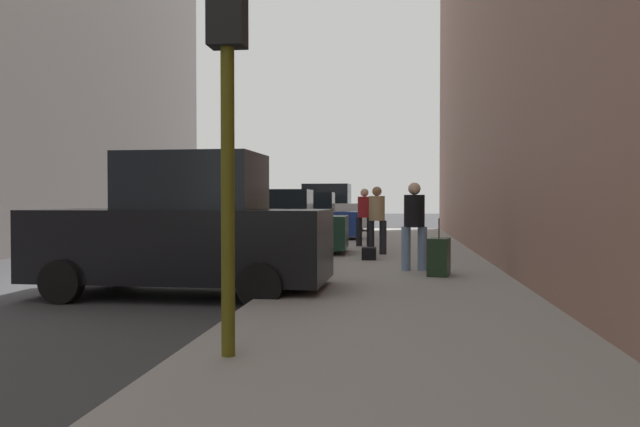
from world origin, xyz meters
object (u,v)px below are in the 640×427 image
(traffic_light, at_px, (228,58))
(pedestrian_in_jeans, at_px, (414,221))
(parked_dark_green_sedan, at_px, (268,226))
(rolling_suitcase, at_px, (439,257))
(parked_black_suv, at_px, (184,231))
(pedestrian_in_red_jacket, at_px, (364,214))
(pedestrian_in_tan_coat, at_px, (377,216))
(parked_blue_sedan, at_px, (303,219))
(duffel_bag, at_px, (369,253))
(parked_white_van, at_px, (324,211))
(fire_hydrant, at_px, (321,251))

(traffic_light, distance_m, pedestrian_in_jeans, 7.33)
(parked_dark_green_sedan, distance_m, rolling_suitcase, 6.07)
(parked_black_suv, xyz_separation_m, pedestrian_in_red_jacket, (2.37, 9.04, 0.07))
(pedestrian_in_tan_coat, bearing_deg, traffic_light, -95.28)
(parked_dark_green_sedan, relative_size, pedestrian_in_tan_coat, 2.49)
(parked_dark_green_sedan, xyz_separation_m, pedestrian_in_red_jacket, (2.37, 2.58, 0.26))
(parked_black_suv, relative_size, parked_blue_sedan, 1.09)
(parked_black_suv, bearing_deg, rolling_suitcase, 25.89)
(parked_dark_green_sedan, height_order, pedestrian_in_tan_coat, pedestrian_in_tan_coat)
(parked_dark_green_sedan, bearing_deg, rolling_suitcase, -47.63)
(duffel_bag, bearing_deg, parked_blue_sedan, 109.51)
(parked_black_suv, relative_size, rolling_suitcase, 4.46)
(parked_black_suv, distance_m, pedestrian_in_tan_coat, 6.94)
(parked_white_van, height_order, fire_hydrant, parked_white_van)
(pedestrian_in_red_jacket, relative_size, rolling_suitcase, 1.64)
(fire_hydrant, bearing_deg, duffel_bag, 64.89)
(parked_white_van, relative_size, pedestrian_in_jeans, 2.72)
(parked_blue_sedan, bearing_deg, rolling_suitcase, -68.71)
(pedestrian_in_tan_coat, distance_m, duffel_bag, 1.69)
(fire_hydrant, distance_m, duffel_bag, 2.10)
(pedestrian_in_jeans, relative_size, rolling_suitcase, 1.64)
(parked_white_van, xyz_separation_m, pedestrian_in_red_jacket, (2.37, -9.77, 0.07))
(parked_dark_green_sedan, bearing_deg, traffic_light, -80.09)
(parked_black_suv, bearing_deg, traffic_light, -65.93)
(parked_black_suv, height_order, parked_blue_sedan, parked_black_suv)
(pedestrian_in_red_jacket, xyz_separation_m, duffel_bag, (0.32, -4.18, -0.81))
(rolling_suitcase, xyz_separation_m, duffel_bag, (-1.39, 2.88, -0.20))
(parked_black_suv, height_order, rolling_suitcase, parked_black_suv)
(pedestrian_in_jeans, bearing_deg, fire_hydrant, 173.72)
(rolling_suitcase, distance_m, duffel_bag, 3.20)
(pedestrian_in_red_jacket, bearing_deg, parked_black_suv, -104.70)
(fire_hydrant, height_order, pedestrian_in_jeans, pedestrian_in_jeans)
(parked_dark_green_sedan, distance_m, parked_blue_sedan, 6.00)
(pedestrian_in_tan_coat, distance_m, rolling_suitcase, 4.58)
(parked_white_van, height_order, duffel_bag, parked_white_van)
(parked_black_suv, bearing_deg, parked_dark_green_sedan, 90.00)
(parked_blue_sedan, height_order, fire_hydrant, parked_blue_sedan)
(parked_dark_green_sedan, relative_size, fire_hydrant, 6.05)
(parked_dark_green_sedan, height_order, fire_hydrant, parked_dark_green_sedan)
(pedestrian_in_jeans, relative_size, duffel_bag, 3.89)
(parked_dark_green_sedan, distance_m, fire_hydrant, 3.95)
(traffic_light, distance_m, duffel_bag, 9.38)
(fire_hydrant, bearing_deg, pedestrian_in_tan_coat, 73.20)
(fire_hydrant, height_order, duffel_bag, fire_hydrant)
(fire_hydrant, xyz_separation_m, rolling_suitcase, (2.28, -0.98, -0.01))
(parked_dark_green_sedan, xyz_separation_m, fire_hydrant, (1.80, -3.49, -0.35))
(fire_hydrant, bearing_deg, parked_blue_sedan, 100.76)
(parked_blue_sedan, xyz_separation_m, rolling_suitcase, (4.08, -10.47, -0.36))
(traffic_light, bearing_deg, fire_hydrant, 90.40)
(pedestrian_in_red_jacket, height_order, duffel_bag, pedestrian_in_red_jacket)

